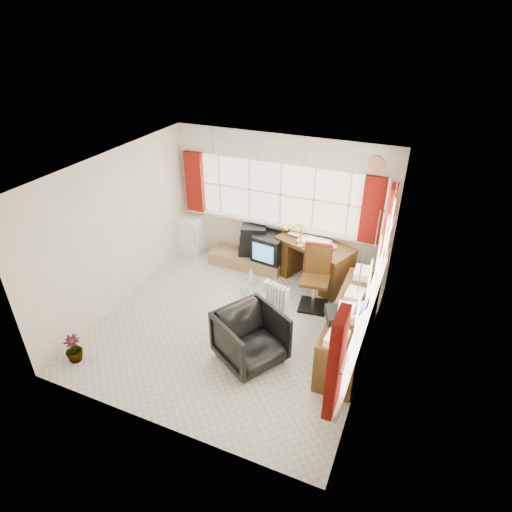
# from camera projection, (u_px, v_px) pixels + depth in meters

# --- Properties ---
(ground) EXTENTS (4.00, 4.00, 0.00)m
(ground) POSITION_uv_depth(u_px,v_px,m) (234.00, 326.00, 6.66)
(ground) COLOR beige
(ground) RESTS_ON ground
(room_walls) EXTENTS (4.00, 4.00, 4.00)m
(room_walls) POSITION_uv_depth(u_px,v_px,m) (231.00, 241.00, 5.90)
(room_walls) COLOR beige
(room_walls) RESTS_ON ground
(window_back) EXTENTS (3.70, 0.12, 3.60)m
(window_back) POSITION_uv_depth(u_px,v_px,m) (279.00, 221.00, 7.73)
(window_back) COLOR beige
(window_back) RESTS_ON room_walls
(window_right) EXTENTS (0.12, 3.70, 3.60)m
(window_right) POSITION_uv_depth(u_px,v_px,m) (368.00, 307.00, 5.52)
(window_right) COLOR beige
(window_right) RESTS_ON room_walls
(curtains) EXTENTS (3.83, 3.83, 1.15)m
(curtains) POSITION_uv_depth(u_px,v_px,m) (315.00, 228.00, 6.35)
(curtains) COLOR maroon
(curtains) RESTS_ON room_walls
(overhead_cabinets) EXTENTS (3.98, 3.98, 0.48)m
(overhead_cabinets) POSITION_uv_depth(u_px,v_px,m) (324.00, 176.00, 5.97)
(overhead_cabinets) COLOR silver
(overhead_cabinets) RESTS_ON room_walls
(desk) EXTENTS (1.49, 1.11, 0.81)m
(desk) POSITION_uv_depth(u_px,v_px,m) (314.00, 260.00, 7.55)
(desk) COLOR #4B3011
(desk) RESTS_ON ground
(desk_lamp) EXTENTS (0.17, 0.15, 0.45)m
(desk_lamp) POSITION_uv_depth(u_px,v_px,m) (301.00, 230.00, 7.13)
(desk_lamp) COLOR #E3B509
(desk_lamp) RESTS_ON desk
(task_chair) EXTENTS (0.51, 0.53, 1.08)m
(task_chair) POSITION_uv_depth(u_px,v_px,m) (316.00, 274.00, 6.89)
(task_chair) COLOR black
(task_chair) RESTS_ON ground
(office_chair) EXTENTS (1.14, 1.14, 0.77)m
(office_chair) POSITION_uv_depth(u_px,v_px,m) (251.00, 338.00, 5.84)
(office_chair) COLOR black
(office_chair) RESTS_ON ground
(radiator) EXTENTS (0.42, 0.25, 0.59)m
(radiator) POSITION_uv_depth(u_px,v_px,m) (277.00, 304.00, 6.76)
(radiator) COLOR white
(radiator) RESTS_ON ground
(credenza) EXTENTS (0.50, 2.00, 0.85)m
(credenza) POSITION_uv_depth(u_px,v_px,m) (350.00, 327.00, 6.03)
(credenza) COLOR #4B3011
(credenza) RESTS_ON ground
(file_tray) EXTENTS (0.40, 0.44, 0.12)m
(file_tray) POSITION_uv_depth(u_px,v_px,m) (337.00, 315.00, 5.59)
(file_tray) COLOR black
(file_tray) RESTS_ON credenza
(tv_bench) EXTENTS (1.40, 0.50, 0.25)m
(tv_bench) POSITION_uv_depth(u_px,v_px,m) (247.00, 260.00, 8.15)
(tv_bench) COLOR olive
(tv_bench) RESTS_ON ground
(crt_tv) EXTENTS (0.61, 0.58, 0.50)m
(crt_tv) POSITION_uv_depth(u_px,v_px,m) (270.00, 247.00, 7.81)
(crt_tv) COLOR black
(crt_tv) RESTS_ON tv_bench
(hifi_stack) EXTENTS (0.62, 0.48, 0.57)m
(hifi_stack) POSITION_uv_depth(u_px,v_px,m) (254.00, 241.00, 7.97)
(hifi_stack) COLOR black
(hifi_stack) RESTS_ON tv_bench
(mini_fridge) EXTENTS (0.45, 0.45, 0.75)m
(mini_fridge) POSITION_uv_depth(u_px,v_px,m) (192.00, 234.00, 8.51)
(mini_fridge) COLOR white
(mini_fridge) RESTS_ON ground
(spray_bottle_a) EXTENTS (0.16, 0.16, 0.29)m
(spray_bottle_a) POSITION_uv_depth(u_px,v_px,m) (251.00, 277.00, 7.60)
(spray_bottle_a) COLOR silver
(spray_bottle_a) RESTS_ON ground
(spray_bottle_b) EXTENTS (0.12, 0.12, 0.21)m
(spray_bottle_b) POSITION_uv_depth(u_px,v_px,m) (244.00, 289.00, 7.35)
(spray_bottle_b) COLOR #8FD6C3
(spray_bottle_b) RESTS_ON ground
(flower_vase) EXTENTS (0.29, 0.29, 0.41)m
(flower_vase) POSITION_uv_depth(u_px,v_px,m) (73.00, 349.00, 5.91)
(flower_vase) COLOR black
(flower_vase) RESTS_ON ground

